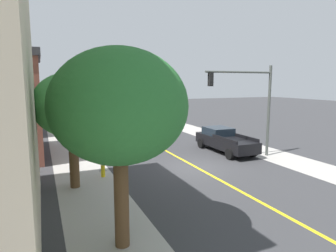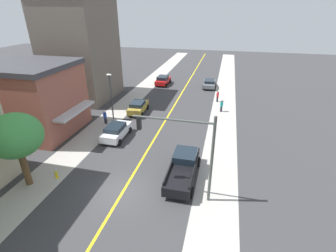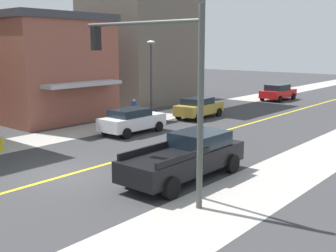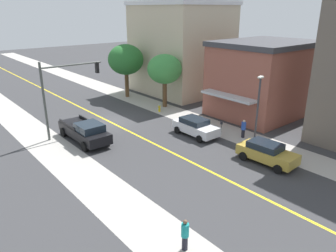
# 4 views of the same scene
# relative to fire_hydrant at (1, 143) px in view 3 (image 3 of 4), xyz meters

# --- Properties ---
(ground_plane) EXTENTS (140.00, 140.00, 0.00)m
(ground_plane) POSITION_rel_fire_hydrant_xyz_m (5.89, -0.37, -0.43)
(ground_plane) COLOR #38383A
(sidewalk_right) EXTENTS (3.22, 126.00, 0.01)m
(sidewalk_right) POSITION_rel_fire_hydrant_xyz_m (12.78, -0.37, -0.43)
(sidewalk_right) COLOR #ADA8A0
(sidewalk_right) RESTS_ON ground
(road_centerline_stripe) EXTENTS (0.20, 126.00, 0.00)m
(road_centerline_stripe) POSITION_rel_fire_hydrant_xyz_m (5.89, -0.37, -0.43)
(road_centerline_stripe) COLOR yellow
(road_centerline_stripe) RESTS_ON ground
(pale_office_building) EXTENTS (11.41, 8.03, 7.54)m
(pale_office_building) POSITION_rel_fire_hydrant_xyz_m (-8.05, 7.36, 3.35)
(pale_office_building) COLOR #935142
(pale_office_building) RESTS_ON ground
(corner_shop_building) EXTENTS (8.52, 9.56, 14.26)m
(corner_shop_building) POSITION_rel_fire_hydrant_xyz_m (-8.06, 18.89, 6.72)
(corner_shop_building) COLOR #665B51
(corner_shop_building) RESTS_ON ground
(fire_hydrant) EXTENTS (0.44, 0.24, 0.87)m
(fire_hydrant) POSITION_rel_fire_hydrant_xyz_m (0.00, 0.00, 0.00)
(fire_hydrant) COLOR yellow
(fire_hydrant) RESTS_ON ground
(parking_meter) EXTENTS (0.12, 0.18, 1.29)m
(parking_meter) POSITION_rel_fire_hydrant_xyz_m (0.15, 8.97, 0.42)
(parking_meter) COLOR #4C4C51
(parking_meter) RESTS_ON ground
(traffic_light_mast) EXTENTS (5.48, 0.32, 6.61)m
(traffic_light_mast) POSITION_rel_fire_hydrant_xyz_m (10.59, 0.32, 3.99)
(traffic_light_mast) COLOR #474C47
(traffic_light_mast) RESTS_ON ground
(street_lamp) EXTENTS (0.70, 0.36, 5.68)m
(street_lamp) POSITION_rel_fire_hydrant_xyz_m (-0.54, 12.02, 3.14)
(street_lamp) COLOR #38383D
(street_lamp) RESTS_ON ground
(red_sedan_left_curb) EXTENTS (2.20, 4.38, 1.57)m
(red_sedan_left_curb) POSITION_rel_fire_hydrant_xyz_m (1.71, 28.11, 0.38)
(red_sedan_left_curb) COLOR red
(red_sedan_left_curb) RESTS_ON ground
(white_sedan_left_curb) EXTENTS (2.08, 4.27, 1.53)m
(white_sedan_left_curb) POSITION_rel_fire_hydrant_xyz_m (1.91, 7.53, 0.38)
(white_sedan_left_curb) COLOR silver
(white_sedan_left_curb) RESTS_ON ground
(gold_sedan_left_curb) EXTENTS (2.13, 4.32, 1.53)m
(gold_sedan_left_curb) POSITION_rel_fire_hydrant_xyz_m (1.79, 14.71, 0.37)
(gold_sedan_left_curb) COLOR #B29338
(gold_sedan_left_curb) RESTS_ON ground
(black_pickup_truck) EXTENTS (2.30, 5.99, 1.80)m
(black_pickup_truck) POSITION_rel_fire_hydrant_xyz_m (9.99, 2.59, 0.48)
(black_pickup_truck) COLOR black
(black_pickup_truck) RESTS_ON ground
(pedestrian_blue_shirt) EXTENTS (0.40, 0.40, 1.60)m
(pedestrian_blue_shirt) POSITION_rel_fire_hydrant_xyz_m (-0.89, 10.57, 0.40)
(pedestrian_blue_shirt) COLOR black
(pedestrian_blue_shirt) RESTS_ON ground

